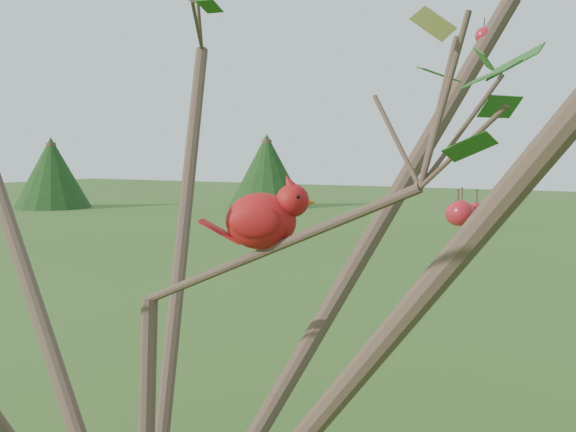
# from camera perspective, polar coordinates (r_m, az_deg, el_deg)

# --- Properties ---
(crabapple_tree) EXTENTS (2.35, 2.05, 2.95)m
(crabapple_tree) POSITION_cam_1_polar(r_m,az_deg,el_deg) (1.37, -12.00, -0.66)
(crabapple_tree) COLOR #412E23
(crabapple_tree) RESTS_ON ground
(cardinal) EXTENTS (0.21, 0.14, 0.15)m
(cardinal) POSITION_cam_1_polar(r_m,az_deg,el_deg) (1.32, -1.84, -0.17)
(cardinal) COLOR #AB150E
(cardinal) RESTS_ON ground
(distant_trees) EXTENTS (40.69, 12.60, 3.38)m
(distant_trees) POSITION_cam_1_polar(r_m,az_deg,el_deg) (25.27, 21.50, 3.17)
(distant_trees) COLOR #412E23
(distant_trees) RESTS_ON ground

